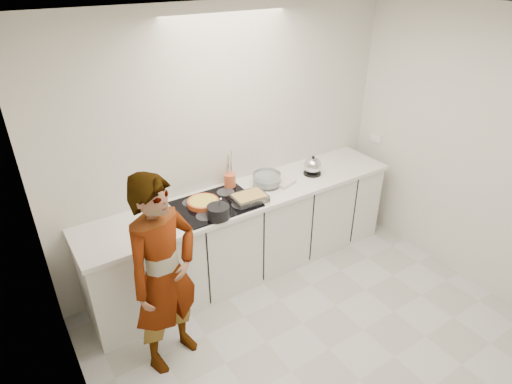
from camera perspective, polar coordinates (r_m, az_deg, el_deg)
floor at (r=3.89m, az=9.72°, el=-19.99°), size 3.60×3.20×0.00m
ceiling at (r=2.60m, az=14.74°, el=21.27°), size 3.60×3.20×0.00m
wall_back at (r=4.18m, az=-3.59°, el=6.24°), size 3.60×0.00×2.60m
wall_left at (r=2.39m, az=-22.79°, el=-16.31°), size 0.00×3.20×2.60m
wall_right at (r=4.41m, az=28.69°, el=3.78°), size 0.02×3.20×2.60m
base_cabinets at (r=4.35m, az=-1.12°, el=-5.69°), size 3.20×0.58×0.87m
countertop at (r=4.11m, az=-1.18°, el=-0.47°), size 3.24×0.64×0.04m
hob at (r=3.93m, az=-5.34°, el=-1.62°), size 0.72×0.54×0.01m
tart_dish at (r=3.91m, az=-7.07°, el=-1.37°), size 0.30×0.30×0.05m
saucepan at (r=3.70m, az=-5.04°, el=-2.65°), size 0.23×0.23×0.19m
baking_dish at (r=3.94m, az=-0.91°, el=-0.74°), size 0.33×0.25×0.06m
mixing_bowl at (r=4.23m, az=1.45°, el=1.64°), size 0.37×0.37×0.13m
tea_towel at (r=4.28m, az=3.80°, el=1.25°), size 0.24×0.20×0.03m
kettle at (r=4.47m, az=7.56°, el=3.40°), size 0.23×0.23×0.21m
utensil_crock at (r=4.19m, az=-3.51°, el=1.50°), size 0.13×0.13×0.15m
cook at (r=3.30m, az=-12.13°, el=-10.82°), size 0.71×0.58×1.67m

